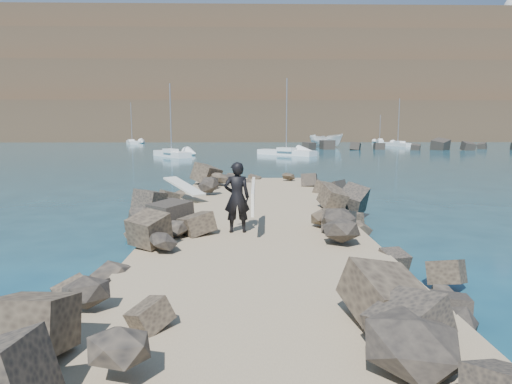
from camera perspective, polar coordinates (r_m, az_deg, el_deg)
The scene contains 15 objects.
ground at distance 15.47m, azimuth -0.08°, elevation -4.98°, with size 800.00×800.00×0.00m, color #0F384C.
jetty at distance 13.46m, azimuth 0.09°, elevation -5.67°, with size 6.00×26.00×0.60m, color #8C7759.
riprap_left at distance 14.14m, azimuth -11.82°, elevation -4.34°, with size 2.60×22.00×1.00m, color black.
riprap_right at distance 14.26m, azimuth 11.81°, elevation -4.23°, with size 2.60×22.00×1.00m, color black.
breakwater_secondary at distance 78.51m, azimuth 25.58°, elevation 5.22°, with size 52.00×4.00×1.20m, color black.
headland at distance 175.81m, azimuth 2.16°, elevation 12.21°, with size 360.00×140.00×32.00m, color #2D4919.
surfboard_resting at distance 18.51m, azimuth -8.99°, elevation 0.36°, with size 0.59×2.34×0.08m, color beige.
boat_imported at distance 80.78m, azimuth 8.74°, elevation 6.39°, with size 2.28×6.05×2.34m, color silver.
surfer_with_board at distance 12.59m, azimuth -2.11°, elevation -0.64°, with size 0.90×2.44×1.97m.
sailboat_c at distance 57.32m, azimuth 3.81°, elevation 4.96°, with size 7.20×6.62×9.58m.
sailboat_d at distance 87.54m, azimuth 17.31°, elevation 5.71°, with size 3.47×7.44×8.75m.
sailboat_a at distance 55.03m, azimuth -10.52°, elevation 4.71°, with size 5.33×6.88×8.69m.
sailboat_f at distance 105.06m, azimuth 15.19°, elevation 6.14°, with size 1.79×5.13×6.28m.
sailboat_e at distance 98.24m, azimuth -15.24°, elevation 6.01°, with size 3.99×7.25×8.62m.
headland_buildings at distance 170.87m, azimuth 4.76°, elevation 18.38°, with size 137.50×30.50×5.00m.
Camera 1 is at (-0.31, -15.07, 3.51)m, focal length 32.00 mm.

